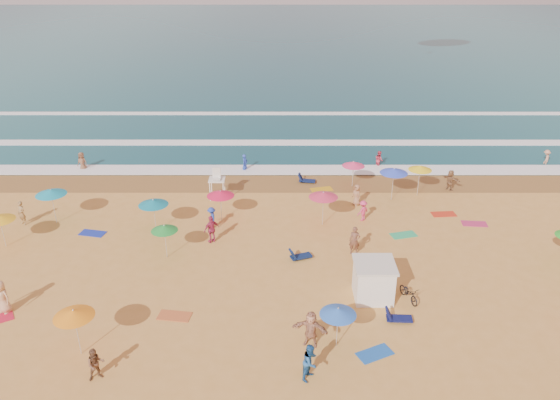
{
  "coord_description": "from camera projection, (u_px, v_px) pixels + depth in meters",
  "views": [
    {
      "loc": [
        -0.7,
        -28.0,
        17.5
      ],
      "look_at": [
        -0.72,
        6.0,
        1.5
      ],
      "focal_mm": 35.0,
      "sensor_mm": 36.0,
      "label": 1
    }
  ],
  "objects": [
    {
      "name": "ground",
      "position": [
        292.0,
        265.0,
        32.78
      ],
      "size": [
        220.0,
        220.0,
        0.0
      ],
      "primitive_type": "plane",
      "color": "gold",
      "rests_on": "ground"
    },
    {
      "name": "ocean",
      "position": [
        284.0,
        41.0,
        108.79
      ],
      "size": [
        220.0,
        140.0,
        0.18
      ],
      "primitive_type": "cube",
      "color": "#0C4756",
      "rests_on": "ground"
    },
    {
      "name": "wet_sand",
      "position": [
        289.0,
        183.0,
        44.09
      ],
      "size": [
        220.0,
        220.0,
        0.0
      ],
      "primitive_type": "plane",
      "color": "olive",
      "rests_on": "ground"
    },
    {
      "name": "surf_foam",
      "position": [
        288.0,
        145.0,
        52.03
      ],
      "size": [
        200.0,
        18.7,
        0.05
      ],
      "color": "white",
      "rests_on": "ground"
    },
    {
      "name": "cabana",
      "position": [
        373.0,
        281.0,
        29.42
      ],
      "size": [
        2.0,
        2.0,
        2.0
      ],
      "primitive_type": "cube",
      "color": "white",
      "rests_on": "ground"
    },
    {
      "name": "cabana_roof",
      "position": [
        375.0,
        265.0,
        28.97
      ],
      "size": [
        2.2,
        2.2,
        0.12
      ],
      "primitive_type": "cube",
      "color": "silver",
      "rests_on": "cabana"
    },
    {
      "name": "bicycle",
      "position": [
        409.0,
        293.0,
        29.38
      ],
      "size": [
        1.15,
        1.81,
        0.9
      ],
      "primitive_type": "imported",
      "rotation": [
        0.0,
        0.0,
        0.35
      ],
      "color": "black",
      "rests_on": "ground"
    },
    {
      "name": "lifeguard_stand",
      "position": [
        217.0,
        185.0,
        40.96
      ],
      "size": [
        1.2,
        1.2,
        2.1
      ],
      "primitive_type": null,
      "color": "white",
      "rests_on": "ground"
    },
    {
      "name": "beach_umbrellas",
      "position": [
        269.0,
        228.0,
        32.45
      ],
      "size": [
        44.67,
        31.09,
        0.8
      ],
      "color": "orange",
      "rests_on": "ground"
    },
    {
      "name": "loungers",
      "position": [
        399.0,
        292.0,
        29.94
      ],
      "size": [
        46.42,
        28.98,
        0.34
      ],
      "color": "#0F1F4E",
      "rests_on": "ground"
    },
    {
      "name": "towels",
      "position": [
        300.0,
        274.0,
        31.83
      ],
      "size": [
        34.52,
        23.89,
        0.03
      ],
      "color": "red",
      "rests_on": "ground"
    },
    {
      "name": "beachgoers",
      "position": [
        295.0,
        228.0,
        35.3
      ],
      "size": [
        41.73,
        26.97,
        2.13
      ],
      "color": "#9A6D47",
      "rests_on": "ground"
    }
  ]
}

